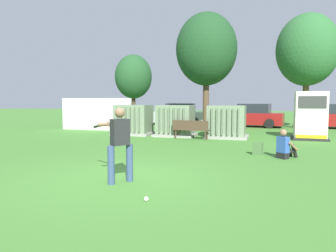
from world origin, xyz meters
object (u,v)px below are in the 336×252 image
batter (119,141)px  backpack (258,149)px  parked_car_left_of_center (253,116)px  generator_enclosure (310,116)px  park_bench (191,128)px  transformer_west (134,120)px  parked_car_leftmost (179,115)px  transformer_mid_west (175,121)px  transformer_mid_east (227,122)px  sports_ball (146,199)px  seated_spectator (285,147)px

batter → backpack: size_ratio=3.95×
batter → parked_car_left_of_center: (2.27, 16.49, -0.22)m
generator_enclosure → park_bench: generator_enclosure is taller
transformer_west → batter: 10.06m
generator_enclosure → batter: 11.20m
backpack → parked_car_leftmost: parked_car_leftmost is taller
transformer_west → transformer_mid_west: size_ratio=1.00×
generator_enclosure → parked_car_leftmost: size_ratio=0.53×
transformer_mid_west → park_bench: (1.07, -1.03, -0.25)m
transformer_mid_east → sports_ball: 10.55m
transformer_west → batter: bearing=-68.3°
transformer_mid_east → sports_ball: transformer_mid_east is taller
seated_spectator → backpack: size_ratio=2.19×
seated_spectator → batter: bearing=-131.4°
transformer_mid_west → sports_ball: 10.78m
sports_ball → backpack: bearing=72.2°
generator_enclosure → parked_car_left_of_center: bearing=114.1°
parked_car_left_of_center → transformer_mid_east: bearing=-97.6°
transformer_west → batter: batter is taller
sports_ball → backpack: backpack is taller
transformer_mid_east → parked_car_leftmost: (-4.53, 7.44, -0.04)m
sports_ball → backpack: 6.12m
seated_spectator → parked_car_leftmost: 14.34m
generator_enclosure → parked_car_left_of_center: size_ratio=0.52×
park_bench → parked_car_left_of_center: parked_car_left_of_center is taller
park_bench → sports_ball: park_bench is taller
park_bench → sports_ball: (1.38, -9.45, -0.49)m
transformer_west → seated_spectator: transformer_west is taller
batter → parked_car_leftmost: bearing=100.8°
seated_spectator → backpack: bearing=157.8°
transformer_mid_west → transformer_mid_east: bearing=1.0°
sports_ball → transformer_mid_west: bearing=103.1°
transformer_west → batter: size_ratio=1.21×
transformer_west → backpack: bearing=-34.7°
transformer_mid_west → batter: 9.45m
parked_car_leftmost → parked_car_left_of_center: bearing=-3.7°
sports_ball → seated_spectator: bearing=63.5°
seated_spectator → parked_car_left_of_center: 12.24m
generator_enclosure → transformer_mid_east: bearing=-172.7°
transformer_west → batter: (3.72, -9.34, 0.19)m
park_bench → seated_spectator: (4.11, -3.98, -0.16)m
sports_ball → seated_spectator: (2.73, 5.47, 0.33)m
batter → parked_car_left_of_center: batter is taller
park_bench → sports_ball: 9.56m
backpack → transformer_mid_east: bearing=109.4°
transformer_mid_west → park_bench: size_ratio=1.15×
transformer_mid_west → transformer_mid_east: size_ratio=1.00×
backpack → transformer_mid_west: bearing=132.8°
backpack → generator_enclosure: bearing=66.7°
transformer_mid_east → park_bench: bearing=-146.1°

